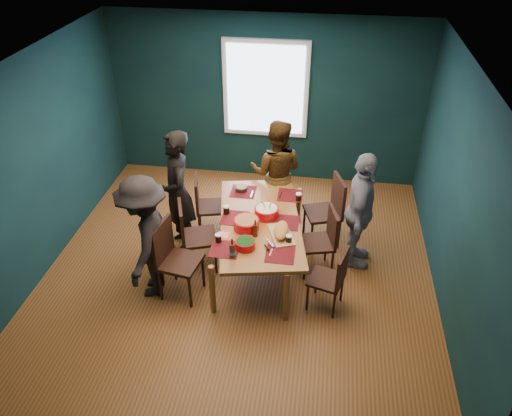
{
  "coord_description": "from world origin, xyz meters",
  "views": [
    {
      "loc": [
        0.95,
        -4.98,
        4.35
      ],
      "look_at": [
        0.21,
        0.06,
        0.93
      ],
      "focal_mm": 35.0,
      "sensor_mm": 36.0,
      "label": 1
    }
  ],
  "objects": [
    {
      "name": "room",
      "position": [
        0.0,
        0.27,
        1.37
      ],
      "size": [
        5.01,
        5.01,
        2.71
      ],
      "color": "brown",
      "rests_on": "ground"
    },
    {
      "name": "dining_table",
      "position": [
        0.26,
        0.07,
        0.67
      ],
      "size": [
        1.33,
        2.1,
        0.74
      ],
      "rotation": [
        0.0,
        0.0,
        0.19
      ],
      "color": "#96582D",
      "rests_on": "floor"
    },
    {
      "name": "chair_left_far",
      "position": [
        -0.62,
        0.7,
        0.52
      ],
      "size": [
        0.49,
        0.49,
        0.9
      ],
      "rotation": [
        0.0,
        0.0,
        0.24
      ],
      "color": "black",
      "rests_on": "floor"
    },
    {
      "name": "chair_left_mid",
      "position": [
        -0.61,
        -0.07,
        0.56
      ],
      "size": [
        0.56,
        0.56,
        0.97
      ],
      "rotation": [
        0.0,
        0.0,
        0.33
      ],
      "color": "black",
      "rests_on": "floor"
    },
    {
      "name": "chair_left_near",
      "position": [
        -0.71,
        -0.56,
        0.59
      ],
      "size": [
        0.53,
        0.53,
        1.01
      ],
      "rotation": [
        0.0,
        0.0,
        -0.17
      ],
      "color": "black",
      "rests_on": "floor"
    },
    {
      "name": "chair_right_far",
      "position": [
        1.12,
        0.76,
        0.59
      ],
      "size": [
        0.58,
        0.58,
        1.0
      ],
      "rotation": [
        0.0,
        0.0,
        0.33
      ],
      "color": "black",
      "rests_on": "floor"
    },
    {
      "name": "chair_right_mid",
      "position": [
        1.07,
        0.13,
        0.53
      ],
      "size": [
        0.5,
        0.5,
        0.91
      ],
      "rotation": [
        0.0,
        0.0,
        0.26
      ],
      "color": "black",
      "rests_on": "floor"
    },
    {
      "name": "chair_right_near",
      "position": [
        1.2,
        -0.56,
        0.49
      ],
      "size": [
        0.47,
        0.47,
        0.84
      ],
      "rotation": [
        0.0,
        0.0,
        -0.28
      ],
      "color": "black",
      "rests_on": "floor"
    },
    {
      "name": "person_far_left",
      "position": [
        -0.88,
        0.36,
        0.86
      ],
      "size": [
        0.63,
        0.74,
        1.73
      ],
      "primitive_type": "imported",
      "rotation": [
        0.0,
        0.0,
        5.11
      ],
      "color": "black",
      "rests_on": "floor"
    },
    {
      "name": "person_back",
      "position": [
        0.33,
        1.2,
        0.8
      ],
      "size": [
        0.81,
        0.65,
        1.59
      ],
      "primitive_type": "imported",
      "rotation": [
        0.0,
        0.0,
        3.08
      ],
      "color": "black",
      "rests_on": "floor"
    },
    {
      "name": "person_right",
      "position": [
        1.49,
        0.35,
        0.81
      ],
      "size": [
        0.48,
        0.98,
        1.62
      ],
      "primitive_type": "imported",
      "rotation": [
        0.0,
        0.0,
        1.48
      ],
      "color": "silver",
      "rests_on": "floor"
    },
    {
      "name": "person_near_left",
      "position": [
        -1.01,
        -0.57,
        0.8
      ],
      "size": [
        0.7,
        1.1,
        1.61
      ],
      "primitive_type": "imported",
      "rotation": [
        0.0,
        0.0,
        4.82
      ],
      "color": "black",
      "rests_on": "floor"
    },
    {
      "name": "bowl_salad",
      "position": [
        0.11,
        -0.12,
        0.81
      ],
      "size": [
        0.32,
        0.32,
        0.13
      ],
      "color": "#BC0B12",
      "rests_on": "dining_table"
    },
    {
      "name": "bowl_dumpling",
      "position": [
        0.32,
        0.17,
        0.81
      ],
      "size": [
        0.31,
        0.31,
        0.29
      ],
      "color": "#BC0B12",
      "rests_on": "dining_table"
    },
    {
      "name": "bowl_herbs",
      "position": [
        0.16,
        -0.5,
        0.8
      ],
      "size": [
        0.24,
        0.24,
        0.1
      ],
      "color": "#BC0B12",
      "rests_on": "dining_table"
    },
    {
      "name": "cutting_board",
      "position": [
        0.55,
        -0.2,
        0.8
      ],
      "size": [
        0.39,
        0.61,
        0.13
      ],
      "rotation": [
        0.0,
        0.0,
        0.36
      ],
      "color": "tan",
      "rests_on": "dining_table"
    },
    {
      "name": "small_bowl",
      "position": [
        -0.1,
        0.73,
        0.78
      ],
      "size": [
        0.16,
        0.16,
        0.07
      ],
      "color": "black",
      "rests_on": "dining_table"
    },
    {
      "name": "beer_bottle_a",
      "position": [
        0.05,
        -0.69,
        0.84
      ],
      "size": [
        0.07,
        0.07,
        0.26
      ],
      "color": "#421B0B",
      "rests_on": "dining_table"
    },
    {
      "name": "beer_bottle_b",
      "position": [
        0.24,
        -0.26,
        0.83
      ],
      "size": [
        0.06,
        0.06,
        0.23
      ],
      "color": "#421B0B",
      "rests_on": "dining_table"
    },
    {
      "name": "cola_glass_a",
      "position": [
        -0.17,
        -0.44,
        0.8
      ],
      "size": [
        0.08,
        0.08,
        0.11
      ],
      "color": "black",
      "rests_on": "dining_table"
    },
    {
      "name": "cola_glass_b",
      "position": [
        0.65,
        -0.33,
        0.8
      ],
      "size": [
        0.08,
        0.08,
        0.1
      ],
      "color": "black",
      "rests_on": "dining_table"
    },
    {
      "name": "cola_glass_c",
      "position": [
        0.7,
        0.6,
        0.8
      ],
      "size": [
        0.08,
        0.08,
        0.11
      ],
      "color": "black",
      "rests_on": "dining_table"
    },
    {
      "name": "cola_glass_d",
      "position": [
        -0.19,
        0.15,
        0.81
      ],
      "size": [
        0.08,
        0.08,
        0.11
      ],
      "color": "black",
      "rests_on": "dining_table"
    },
    {
      "name": "napkin_a",
      "position": [
        0.66,
        0.06,
        0.74
      ],
      "size": [
        0.14,
        0.14,
        0.0
      ],
      "primitive_type": "cube",
      "rotation": [
        0.0,
        0.0,
        0.18
      ],
      "color": "#FF6B77",
      "rests_on": "dining_table"
    },
    {
      "name": "napkin_b",
      "position": [
        -0.14,
        -0.3,
        0.74
      ],
      "size": [
        0.14,
        0.14,
        0.0
      ],
      "primitive_type": "cube",
      "rotation": [
        0.0,
        0.0,
        0.07
      ],
      "color": "#FF6B77",
      "rests_on": "dining_table"
    },
    {
      "name": "napkin_c",
      "position": [
        0.59,
        -0.65,
        0.74
      ],
      "size": [
        0.19,
        0.19,
        0.0
      ],
      "primitive_type": "cube",
      "rotation": [
        0.0,
        0.0,
        0.73
      ],
      "color": "#FF6B77",
      "rests_on": "dining_table"
    }
  ]
}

